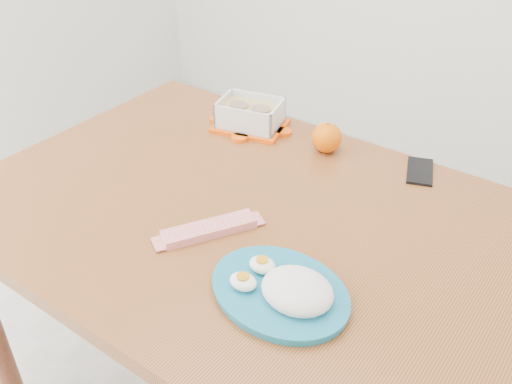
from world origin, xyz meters
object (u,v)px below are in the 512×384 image
Objects in this scene: food_container at (250,115)px; rice_plate at (285,289)px; dining_table at (256,243)px; smartphone at (420,171)px; orange_fruit at (327,138)px.

rice_plate is (0.47, -0.50, -0.02)m from food_container.
food_container is (-0.26, 0.32, 0.13)m from dining_table.
rice_plate is 0.57m from smartphone.
food_container is at bearing 128.36° from dining_table.
dining_table is at bearing -66.06° from food_container.
dining_table is 0.36m from orange_fruit.
food_container is 0.74× the size of rice_plate.
smartphone is at bearing 59.34° from dining_table.
food_container is 1.80× the size of smartphone.
food_container is 0.49m from smartphone.
dining_table is 0.46m from smartphone.
food_container reaches higher than smartphone.
dining_table is at bearing -86.40° from orange_fruit.
food_container is at bearing -176.54° from orange_fruit.
dining_table is at bearing -141.72° from smartphone.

